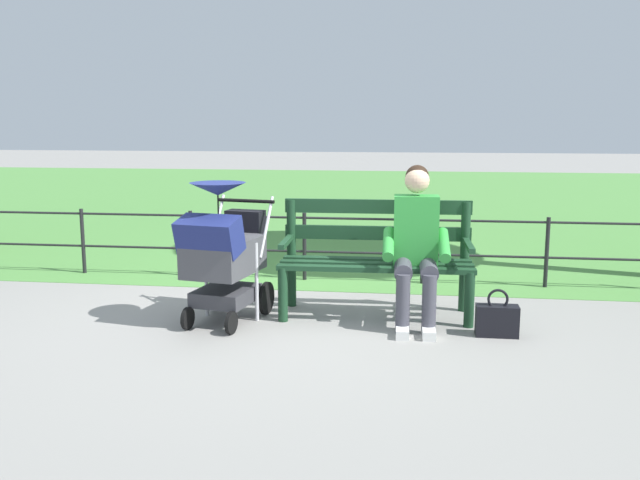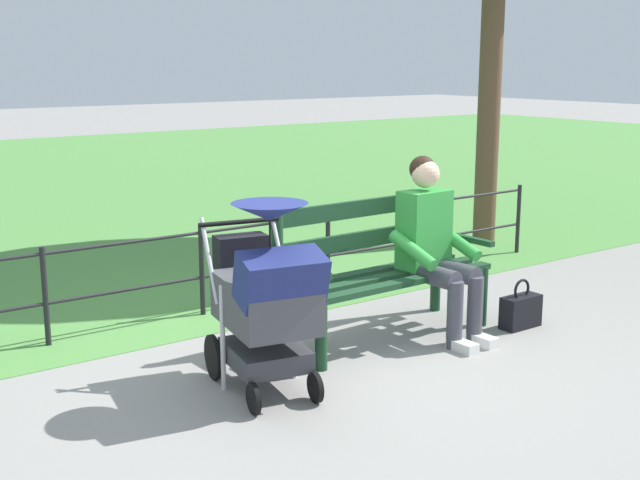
# 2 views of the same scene
# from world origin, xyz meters

# --- Properties ---
(ground_plane) EXTENTS (60.00, 60.00, 0.00)m
(ground_plane) POSITION_xyz_m (0.00, 0.00, 0.00)
(ground_plane) COLOR gray
(grass_lawn) EXTENTS (40.00, 16.00, 0.01)m
(grass_lawn) POSITION_xyz_m (0.00, -8.80, 0.00)
(grass_lawn) COLOR #518E42
(grass_lawn) RESTS_ON ground
(park_bench) EXTENTS (1.61, 0.64, 0.96)m
(park_bench) POSITION_xyz_m (-0.80, -0.12, 0.53)
(park_bench) COLOR #193D23
(park_bench) RESTS_ON ground
(person_on_bench) EXTENTS (0.54, 0.74, 1.28)m
(person_on_bench) POSITION_xyz_m (-1.12, 0.11, 0.68)
(person_on_bench) COLOR #42424C
(person_on_bench) RESTS_ON ground
(stroller) EXTENTS (0.65, 0.96, 1.15)m
(stroller) POSITION_xyz_m (0.41, 0.31, 0.59)
(stroller) COLOR black
(stroller) RESTS_ON ground
(handbag) EXTENTS (0.32, 0.14, 0.37)m
(handbag) POSITION_xyz_m (-1.75, 0.39, 0.13)
(handbag) COLOR black
(handbag) RESTS_ON ground
(park_fence) EXTENTS (7.24, 0.04, 0.70)m
(park_fence) POSITION_xyz_m (-0.27, -1.26, 0.42)
(park_fence) COLOR black
(park_fence) RESTS_ON ground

